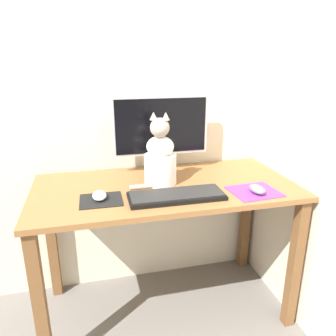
{
  "coord_description": "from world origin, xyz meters",
  "views": [
    {
      "loc": [
        -0.33,
        -1.42,
        1.3
      ],
      "look_at": [
        -0.0,
        -0.06,
        0.82
      ],
      "focal_mm": 35.0,
      "sensor_mm": 36.0,
      "label": 1
    }
  ],
  "objects_px": {
    "cat": "(160,158)",
    "computer_mouse_right": "(257,189)",
    "computer_mouse_left": "(99,196)",
    "monitor": "(161,131)",
    "keyboard": "(176,196)"
  },
  "relations": [
    {
      "from": "monitor",
      "to": "cat",
      "type": "xyz_separation_m",
      "value": [
        -0.04,
        -0.18,
        -0.09
      ]
    },
    {
      "from": "keyboard",
      "to": "computer_mouse_right",
      "type": "height_order",
      "value": "computer_mouse_right"
    },
    {
      "from": "computer_mouse_left",
      "to": "computer_mouse_right",
      "type": "distance_m",
      "value": 0.7
    },
    {
      "from": "computer_mouse_left",
      "to": "computer_mouse_right",
      "type": "bearing_deg",
      "value": -8.27
    },
    {
      "from": "computer_mouse_left",
      "to": "cat",
      "type": "height_order",
      "value": "cat"
    },
    {
      "from": "keyboard",
      "to": "cat",
      "type": "distance_m",
      "value": 0.22
    },
    {
      "from": "cat",
      "to": "monitor",
      "type": "bearing_deg",
      "value": 94.89
    },
    {
      "from": "cat",
      "to": "computer_mouse_right",
      "type": "bearing_deg",
      "value": -10.67
    },
    {
      "from": "monitor",
      "to": "computer_mouse_right",
      "type": "distance_m",
      "value": 0.57
    },
    {
      "from": "monitor",
      "to": "computer_mouse_right",
      "type": "height_order",
      "value": "monitor"
    },
    {
      "from": "monitor",
      "to": "computer_mouse_right",
      "type": "relative_size",
      "value": 4.9
    },
    {
      "from": "cat",
      "to": "computer_mouse_left",
      "type": "bearing_deg",
      "value": -137.85
    },
    {
      "from": "keyboard",
      "to": "monitor",
      "type": "bearing_deg",
      "value": 88.25
    },
    {
      "from": "keyboard",
      "to": "computer_mouse_left",
      "type": "distance_m",
      "value": 0.33
    },
    {
      "from": "keyboard",
      "to": "computer_mouse_left",
      "type": "height_order",
      "value": "computer_mouse_left"
    }
  ]
}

